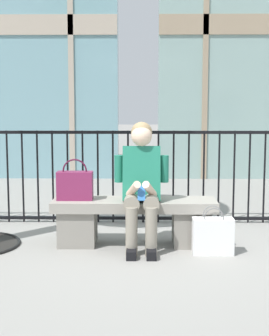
# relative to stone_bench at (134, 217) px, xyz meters

# --- Properties ---
(ground_plane) EXTENTS (60.00, 60.00, 0.00)m
(ground_plane) POSITION_rel_stone_bench_xyz_m (0.00, 0.00, -0.27)
(ground_plane) COLOR gray
(stone_bench) EXTENTS (1.60, 0.44, 0.45)m
(stone_bench) POSITION_rel_stone_bench_xyz_m (0.00, 0.00, 0.00)
(stone_bench) COLOR gray
(stone_bench) RESTS_ON ground
(seated_person_with_phone) EXTENTS (0.52, 0.66, 1.21)m
(seated_person_with_phone) POSITION_rel_stone_bench_xyz_m (0.07, -0.13, 0.38)
(seated_person_with_phone) COLOR gray
(seated_person_with_phone) RESTS_ON ground
(handbag_on_bench) EXTENTS (0.35, 0.16, 0.40)m
(handbag_on_bench) POSITION_rel_stone_bench_xyz_m (-0.58, -0.01, 0.33)
(handbag_on_bench) COLOR #7A234C
(handbag_on_bench) RESTS_ON stone_bench
(shopping_bag) EXTENTS (0.38, 0.16, 0.45)m
(shopping_bag) POSITION_rel_stone_bench_xyz_m (0.73, -0.31, -0.10)
(shopping_bag) COLOR white
(shopping_bag) RESTS_ON ground
(plaza_railing) EXTENTS (7.23, 0.04, 1.08)m
(plaza_railing) POSITION_rel_stone_bench_xyz_m (-0.00, 0.96, 0.27)
(plaza_railing) COLOR black
(plaza_railing) RESTS_ON ground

